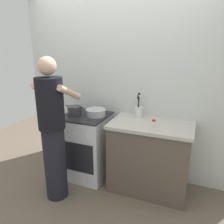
% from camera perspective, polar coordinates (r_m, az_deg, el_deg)
% --- Properties ---
extents(ground, '(6.00, 6.00, 0.00)m').
position_cam_1_polar(ground, '(3.12, -1.77, -18.40)').
color(ground, '#6B5B4C').
extents(back_wall, '(3.20, 0.10, 2.50)m').
position_cam_1_polar(back_wall, '(3.00, 5.41, 6.24)').
color(back_wall, silver).
rests_on(back_wall, ground).
extents(countertop, '(1.00, 0.60, 0.90)m').
position_cam_1_polar(countertop, '(2.86, 9.76, -11.51)').
color(countertop, brown).
rests_on(countertop, ground).
extents(stove_range, '(0.60, 0.62, 0.90)m').
position_cam_1_polar(stove_range, '(3.14, -6.68, -8.72)').
color(stove_range, silver).
rests_on(stove_range, ground).
extents(pot, '(0.25, 0.19, 0.13)m').
position_cam_1_polar(pot, '(2.98, -9.80, 0.36)').
color(pot, '#38383D').
rests_on(pot, stove_range).
extents(mixing_bowl, '(0.27, 0.27, 0.09)m').
position_cam_1_polar(mixing_bowl, '(2.93, -4.26, -0.02)').
color(mixing_bowl, '#B7B7BC').
rests_on(mixing_bowl, stove_range).
extents(utensil_crock, '(0.10, 0.10, 0.33)m').
position_cam_1_polar(utensil_crock, '(2.87, 7.03, 0.47)').
color(utensil_crock, silver).
rests_on(utensil_crock, countertop).
extents(spice_bottle, '(0.04, 0.04, 0.09)m').
position_cam_1_polar(spice_bottle, '(2.56, 10.82, -2.95)').
color(spice_bottle, silver).
rests_on(spice_bottle, countertop).
extents(person, '(0.41, 0.50, 1.70)m').
position_cam_1_polar(person, '(2.61, -15.22, -4.88)').
color(person, black).
rests_on(person, ground).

